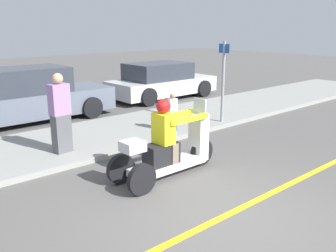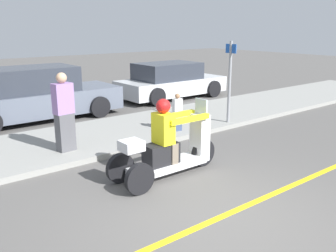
{
  "view_description": "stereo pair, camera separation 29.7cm",
  "coord_description": "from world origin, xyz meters",
  "px_view_note": "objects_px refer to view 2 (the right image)",
  "views": [
    {
      "loc": [
        -3.85,
        -3.19,
        2.71
      ],
      "look_at": [
        0.41,
        1.69,
        0.97
      ],
      "focal_mm": 40.0,
      "sensor_mm": 36.0,
      "label": 1
    },
    {
      "loc": [
        -3.62,
        -3.38,
        2.71
      ],
      "look_at": [
        0.41,
        1.69,
        0.97
      ],
      "focal_mm": 40.0,
      "sensor_mm": 36.0,
      "label": 2
    }
  ],
  "objects_px": {
    "parked_car_lot_left": "(170,81)",
    "street_sign": "(230,79)",
    "spectator_far_back": "(177,113)",
    "parked_car_lot_right": "(34,95)",
    "motorcycle_trike": "(168,149)",
    "spectator_mid_group": "(64,114)"
  },
  "relations": [
    {
      "from": "parked_car_lot_left",
      "to": "street_sign",
      "type": "xyz_separation_m",
      "value": [
        -1.38,
        -4.26,
        0.67
      ]
    },
    {
      "from": "motorcycle_trike",
      "to": "parked_car_lot_left",
      "type": "xyz_separation_m",
      "value": [
        4.89,
        6.02,
        0.11
      ]
    },
    {
      "from": "spectator_mid_group",
      "to": "spectator_far_back",
      "type": "bearing_deg",
      "value": -5.61
    },
    {
      "from": "spectator_mid_group",
      "to": "spectator_far_back",
      "type": "xyz_separation_m",
      "value": [
        2.86,
        -0.28,
        -0.34
      ]
    },
    {
      "from": "parked_car_lot_right",
      "to": "spectator_far_back",
      "type": "bearing_deg",
      "value": -59.48
    },
    {
      "from": "motorcycle_trike",
      "to": "street_sign",
      "type": "xyz_separation_m",
      "value": [
        3.51,
        1.76,
        0.79
      ]
    },
    {
      "from": "spectator_mid_group",
      "to": "spectator_far_back",
      "type": "relative_size",
      "value": 1.75
    },
    {
      "from": "parked_car_lot_left",
      "to": "spectator_mid_group",
      "type": "bearing_deg",
      "value": -147.39
    },
    {
      "from": "parked_car_lot_left",
      "to": "spectator_far_back",
      "type": "bearing_deg",
      "value": -126.86
    },
    {
      "from": "motorcycle_trike",
      "to": "spectator_far_back",
      "type": "relative_size",
      "value": 2.38
    },
    {
      "from": "parked_car_lot_left",
      "to": "street_sign",
      "type": "relative_size",
      "value": 1.93
    },
    {
      "from": "street_sign",
      "to": "spectator_mid_group",
      "type": "bearing_deg",
      "value": 173.83
    },
    {
      "from": "parked_car_lot_right",
      "to": "street_sign",
      "type": "relative_size",
      "value": 2.2
    },
    {
      "from": "spectator_mid_group",
      "to": "spectator_far_back",
      "type": "height_order",
      "value": "spectator_mid_group"
    },
    {
      "from": "parked_car_lot_right",
      "to": "motorcycle_trike",
      "type": "bearing_deg",
      "value": -86.05
    },
    {
      "from": "spectator_far_back",
      "to": "parked_car_lot_left",
      "type": "bearing_deg",
      "value": 53.14
    },
    {
      "from": "spectator_far_back",
      "to": "street_sign",
      "type": "bearing_deg",
      "value": -7.12
    },
    {
      "from": "spectator_mid_group",
      "to": "street_sign",
      "type": "distance_m",
      "value": 4.56
    },
    {
      "from": "motorcycle_trike",
      "to": "spectator_far_back",
      "type": "height_order",
      "value": "motorcycle_trike"
    },
    {
      "from": "spectator_far_back",
      "to": "street_sign",
      "type": "height_order",
      "value": "street_sign"
    },
    {
      "from": "parked_car_lot_right",
      "to": "parked_car_lot_left",
      "type": "distance_m",
      "value": 5.3
    },
    {
      "from": "motorcycle_trike",
      "to": "spectator_far_back",
      "type": "xyz_separation_m",
      "value": [
        1.85,
        1.97,
        0.05
      ]
    }
  ]
}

